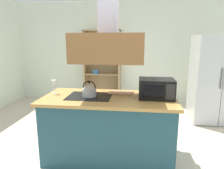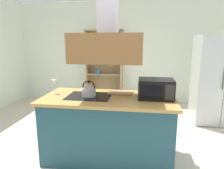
% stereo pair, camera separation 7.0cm
% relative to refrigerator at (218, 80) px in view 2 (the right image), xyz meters
% --- Properties ---
extents(ground_plane, '(7.80, 7.80, 0.00)m').
position_rel_refrigerator_xyz_m(ground_plane, '(-2.00, -1.65, -0.88)').
color(ground_plane, beige).
extents(wall_back, '(6.00, 0.12, 2.70)m').
position_rel_refrigerator_xyz_m(wall_back, '(-2.00, 1.35, 0.47)').
color(wall_back, silver).
rests_on(wall_back, ground).
extents(kitchen_island, '(1.81, 0.88, 0.90)m').
position_rel_refrigerator_xyz_m(kitchen_island, '(-1.97, -1.65, -0.43)').
color(kitchen_island, '#214956').
rests_on(kitchen_island, ground).
extents(range_hood, '(0.90, 0.70, 1.32)m').
position_rel_refrigerator_xyz_m(range_hood, '(-1.97, -1.65, 0.81)').
color(range_hood, brown).
extents(refrigerator, '(0.90, 0.78, 1.76)m').
position_rel_refrigerator_xyz_m(refrigerator, '(0.00, 0.00, 0.00)').
color(refrigerator, beige).
rests_on(refrigerator, ground).
extents(dish_cabinet, '(0.97, 0.40, 1.93)m').
position_rel_refrigerator_xyz_m(dish_cabinet, '(-2.53, 1.13, -0.02)').
color(dish_cabinet, '#A4855A').
rests_on(dish_cabinet, ground).
extents(kettle, '(0.20, 0.20, 0.22)m').
position_rel_refrigerator_xyz_m(kettle, '(-2.24, -1.65, 0.11)').
color(kettle, '#B5BBC2').
rests_on(kettle, kitchen_island).
extents(cutting_board, '(0.36, 0.27, 0.02)m').
position_rel_refrigerator_xyz_m(cutting_board, '(-1.82, -1.43, 0.03)').
color(cutting_board, '#AD7D52').
rests_on(cutting_board, kitchen_island).
extents(microwave, '(0.46, 0.35, 0.26)m').
position_rel_refrigerator_xyz_m(microwave, '(-1.33, -1.62, 0.15)').
color(microwave, black).
rests_on(microwave, kitchen_island).
extents(wine_glass_on_counter, '(0.08, 0.08, 0.21)m').
position_rel_refrigerator_xyz_m(wine_glass_on_counter, '(-2.77, -1.59, 0.17)').
color(wine_glass_on_counter, silver).
rests_on(wine_glass_on_counter, kitchen_island).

